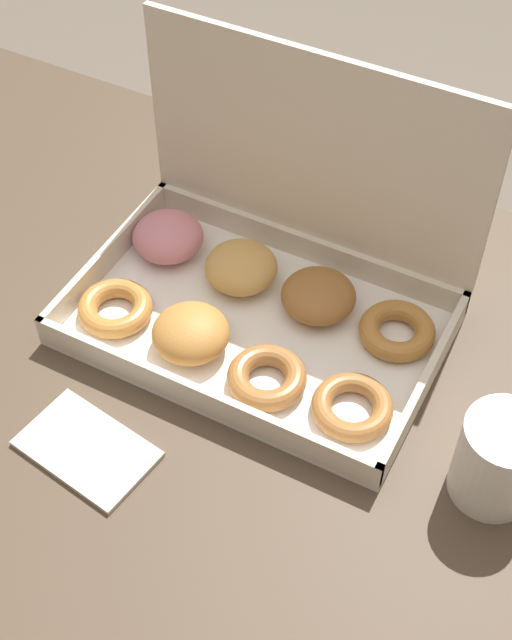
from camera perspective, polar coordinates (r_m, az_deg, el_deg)
The scene contains 5 objects.
ground_plane at distance 1.64m, azimuth -2.57°, elevation -19.18°, with size 8.00×8.00×0.00m, color #6B6054.
dining_table at distance 1.06m, azimuth -3.77°, elevation -5.81°, with size 1.17×0.76×0.77m.
donut_box at distance 0.97m, azimuth 0.38°, elevation 2.65°, with size 0.40×0.26×0.28m.
coffee_mug at distance 0.86m, azimuth 15.30°, elevation -8.56°, with size 0.08×0.08×0.10m.
paper_napkin at distance 0.91m, azimuth -10.76°, elevation -8.10°, with size 0.14×0.10×0.01m.
Camera 1 is at (0.35, -0.51, 1.52)m, focal length 50.00 mm.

